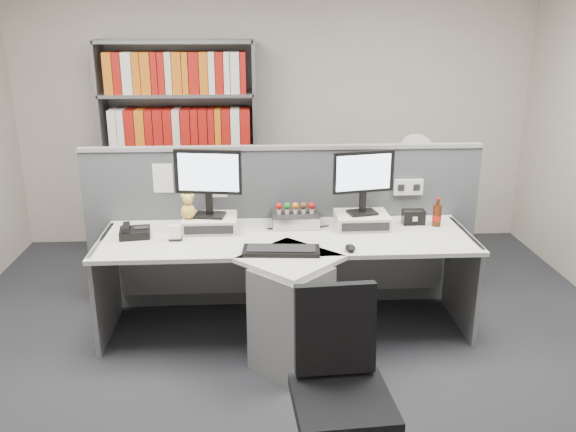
{
  "coord_description": "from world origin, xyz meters",
  "views": [
    {
      "loc": [
        -0.22,
        -3.08,
        2.14
      ],
      "look_at": [
        0.0,
        0.65,
        0.92
      ],
      "focal_mm": 37.05,
      "sensor_mm": 36.0,
      "label": 1
    }
  ],
  "objects": [
    {
      "name": "ground",
      "position": [
        0.0,
        0.0,
        0.0
      ],
      "size": [
        5.5,
        5.5,
        0.0
      ],
      "primitive_type": "plane",
      "color": "#2A2C32",
      "rests_on": "ground"
    },
    {
      "name": "room_shell",
      "position": [
        0.0,
        0.0,
        1.79
      ],
      "size": [
        5.04,
        5.54,
        2.72
      ],
      "color": "#B3AC9F",
      "rests_on": "ground"
    },
    {
      "name": "partition",
      "position": [
        0.0,
        1.25,
        0.65
      ],
      "size": [
        3.0,
        0.08,
        1.27
      ],
      "color": "#4B4E55",
      "rests_on": "ground"
    },
    {
      "name": "desk",
      "position": [
        0.0,
        0.6,
        0.46
      ],
      "size": [
        2.6,
        1.2,
        0.72
      ],
      "color": "silver",
      "rests_on": "ground"
    },
    {
      "name": "monitor_riser_left",
      "position": [
        -0.54,
        0.98,
        0.77
      ],
      "size": [
        0.38,
        0.31,
        0.1
      ],
      "color": "beige",
      "rests_on": "desk"
    },
    {
      "name": "monitor_riser_right",
      "position": [
        0.56,
        0.98,
        0.77
      ],
      "size": [
        0.38,
        0.31,
        0.1
      ],
      "color": "beige",
      "rests_on": "desk"
    },
    {
      "name": "monitor_left",
      "position": [
        -0.54,
        0.98,
        1.11
      ],
      "size": [
        0.47,
        0.18,
        0.48
      ],
      "color": "black",
      "rests_on": "monitor_riser_left"
    },
    {
      "name": "monitor_right",
      "position": [
        0.56,
        0.98,
        1.1
      ],
      "size": [
        0.45,
        0.18,
        0.46
      ],
      "color": "black",
      "rests_on": "monitor_riser_right"
    },
    {
      "name": "desktop_pc",
      "position": [
        0.08,
        1.06,
        0.76
      ],
      "size": [
        0.34,
        0.3,
        0.09
      ],
      "color": "black",
      "rests_on": "desk"
    },
    {
      "name": "figurines",
      "position": [
        0.08,
        1.04,
        0.86
      ],
      "size": [
        0.29,
        0.05,
        0.09
      ],
      "color": "beige",
      "rests_on": "desktop_pc"
    },
    {
      "name": "keyboard",
      "position": [
        -0.05,
        0.5,
        0.74
      ],
      "size": [
        0.51,
        0.23,
        0.03
      ],
      "color": "black",
      "rests_on": "desk"
    },
    {
      "name": "mouse",
      "position": [
        0.4,
        0.51,
        0.74
      ],
      "size": [
        0.07,
        0.11,
        0.04
      ],
      "primitive_type": "ellipsoid",
      "color": "black",
      "rests_on": "desk"
    },
    {
      "name": "desk_phone",
      "position": [
        -1.06,
        0.86,
        0.75
      ],
      "size": [
        0.23,
        0.21,
        0.09
      ],
      "color": "black",
      "rests_on": "desk"
    },
    {
      "name": "desk_calendar",
      "position": [
        -0.77,
        0.77,
        0.77
      ],
      "size": [
        0.09,
        0.07,
        0.11
      ],
      "color": "black",
      "rests_on": "desk"
    },
    {
      "name": "plush_toy",
      "position": [
        -0.69,
        0.94,
        0.9
      ],
      "size": [
        0.1,
        0.1,
        0.18
      ],
      "color": "gold",
      "rests_on": "monitor_riser_left"
    },
    {
      "name": "speaker",
      "position": [
        0.95,
        1.02,
        0.77
      ],
      "size": [
        0.16,
        0.09,
        0.11
      ],
      "primitive_type": "cube",
      "color": "black",
      "rests_on": "desk"
    },
    {
      "name": "cola_bottle",
      "position": [
        1.11,
        0.97,
        0.8
      ],
      "size": [
        0.07,
        0.07,
        0.21
      ],
      "color": "#3F190A",
      "rests_on": "desk"
    },
    {
      "name": "shelving_unit",
      "position": [
        -0.9,
        2.44,
        0.98
      ],
      "size": [
        1.41,
        0.4,
        2.0
      ],
      "color": "slate",
      "rests_on": "ground"
    },
    {
      "name": "filing_cabinet",
      "position": [
        1.2,
        1.99,
        0.35
      ],
      "size": [
        0.45,
        0.61,
        0.7
      ],
      "color": "slate",
      "rests_on": "ground"
    },
    {
      "name": "desk_fan",
      "position": [
        1.2,
        1.99,
        1.02
      ],
      "size": [
        0.31,
        0.18,
        0.52
      ],
      "color": "white",
      "rests_on": "filing_cabinet"
    },
    {
      "name": "office_chair",
      "position": [
        0.17,
        -0.68,
        0.51
      ],
      "size": [
        0.61,
        0.63,
        0.95
      ],
      "color": "silver",
      "rests_on": "ground"
    }
  ]
}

